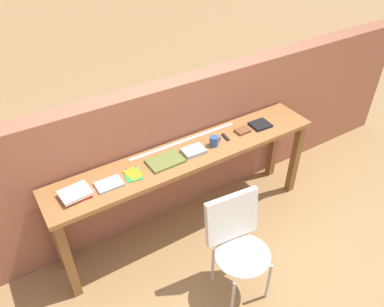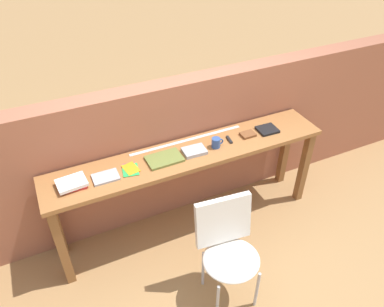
{
  "view_description": "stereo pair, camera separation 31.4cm",
  "coord_description": "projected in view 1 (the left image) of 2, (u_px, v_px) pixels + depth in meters",
  "views": [
    {
      "loc": [
        -1.34,
        -1.87,
        2.8
      ],
      "look_at": [
        0.0,
        0.25,
        0.9
      ],
      "focal_mm": 35.0,
      "sensor_mm": 36.0,
      "label": 1
    },
    {
      "loc": [
        -1.06,
        -2.02,
        2.8
      ],
      "look_at": [
        0.0,
        0.25,
        0.9
      ],
      "focal_mm": 35.0,
      "sensor_mm": 36.0,
      "label": 2
    }
  ],
  "objects": [
    {
      "name": "mug",
      "position": [
        214.0,
        141.0,
        3.25
      ],
      "size": [
        0.11,
        0.08,
        0.09
      ],
      "color": "#2D4C8C",
      "rests_on": "sideboard"
    },
    {
      "name": "book_open_centre",
      "position": [
        165.0,
        161.0,
        3.08
      ],
      "size": [
        0.3,
        0.2,
        0.02
      ],
      "primitive_type": "cube",
      "rotation": [
        0.0,
        0.0,
        0.02
      ],
      "color": "olive",
      "rests_on": "sideboard"
    },
    {
      "name": "book_stack_leftmost",
      "position": [
        75.0,
        194.0,
        2.75
      ],
      "size": [
        0.23,
        0.19,
        0.05
      ],
      "color": "red",
      "rests_on": "sideboard"
    },
    {
      "name": "magazine_cycling",
      "position": [
        109.0,
        184.0,
        2.86
      ],
      "size": [
        0.2,
        0.14,
        0.02
      ],
      "primitive_type": "cube",
      "rotation": [
        0.0,
        0.0,
        -0.01
      ],
      "color": "#9E9EA3",
      "rests_on": "sideboard"
    },
    {
      "name": "chair_white_moulded",
      "position": [
        239.0,
        242.0,
        2.87
      ],
      "size": [
        0.49,
        0.5,
        0.89
      ],
      "color": "silver",
      "rests_on": "ground"
    },
    {
      "name": "multitool_folded",
      "position": [
        226.0,
        137.0,
        3.36
      ],
      "size": [
        0.04,
        0.11,
        0.02
      ],
      "primitive_type": "cube",
      "rotation": [
        0.0,
        0.0,
        -0.13
      ],
      "color": "black",
      "rests_on": "sideboard"
    },
    {
      "name": "sideboard",
      "position": [
        189.0,
        165.0,
        3.28
      ],
      "size": [
        2.5,
        0.44,
        0.88
      ],
      "color": "#996033",
      "rests_on": "ground"
    },
    {
      "name": "ground_plane",
      "position": [
        206.0,
        243.0,
        3.52
      ],
      "size": [
        40.0,
        40.0,
        0.0
      ],
      "primitive_type": "plane",
      "color": "#9E7547"
    },
    {
      "name": "ruler_metal_back_edge",
      "position": [
        184.0,
        141.0,
        3.33
      ],
      "size": [
        1.07,
        0.03,
        0.0
      ],
      "primitive_type": "cube",
      "color": "silver",
      "rests_on": "sideboard"
    },
    {
      "name": "book_grey_hardcover",
      "position": [
        194.0,
        151.0,
        3.19
      ],
      "size": [
        0.2,
        0.15,
        0.03
      ],
      "primitive_type": "cube",
      "rotation": [
        0.0,
        0.0,
        -0.04
      ],
      "color": "#9E9EA3",
      "rests_on": "sideboard"
    },
    {
      "name": "brick_wall_back",
      "position": [
        170.0,
        150.0,
        3.53
      ],
      "size": [
        6.0,
        0.2,
        1.39
      ],
      "primitive_type": "cube",
      "color": "#9E5B42",
      "rests_on": "ground"
    },
    {
      "name": "leather_journal_brown",
      "position": [
        243.0,
        131.0,
        3.44
      ],
      "size": [
        0.13,
        0.1,
        0.02
      ],
      "primitive_type": "cube",
      "rotation": [
        0.0,
        0.0,
        0.02
      ],
      "color": "brown",
      "rests_on": "sideboard"
    },
    {
      "name": "book_repair_rightmost",
      "position": [
        260.0,
        125.0,
        3.52
      ],
      "size": [
        0.19,
        0.17,
        0.02
      ],
      "primitive_type": "cube",
      "rotation": [
        0.0,
        0.0,
        -0.04
      ],
      "color": "black",
      "rests_on": "sideboard"
    },
    {
      "name": "pamphlet_pile_colourful",
      "position": [
        133.0,
        174.0,
        2.96
      ],
      "size": [
        0.15,
        0.19,
        0.01
      ],
      "color": "#E5334C",
      "rests_on": "sideboard"
    }
  ]
}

